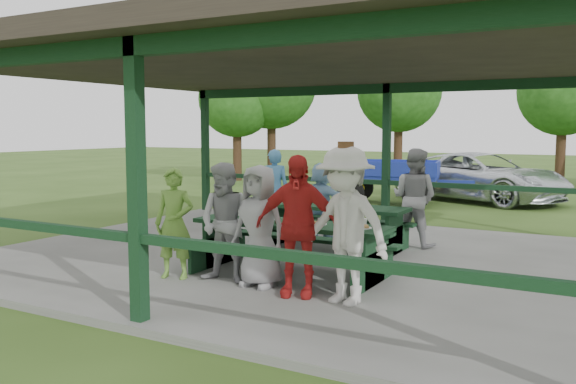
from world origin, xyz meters
The scene contains 20 objects.
ground centered at (0.00, 0.00, 0.00)m, with size 90.00×90.00×0.00m, color #2E4B17.
concrete_slab centered at (0.00, 0.00, 0.05)m, with size 10.00×8.00×0.10m, color #63635F.
pavilion_structure centered at (0.00, 0.00, 3.17)m, with size 10.60×8.60×3.24m.
picnic_table_near centered at (0.42, -1.20, 0.58)m, with size 2.85×1.39×0.75m.
picnic_table_far centered at (0.18, 0.80, 0.57)m, with size 2.48×1.39×0.75m.
table_setting centered at (0.47, -1.18, 0.88)m, with size 2.41×0.45×0.10m.
contestant_green centered at (-0.88, -2.14, 0.86)m, with size 0.56×0.37×1.53m, color #639536.
contestant_grey_left centered at (-0.13, -1.99, 0.91)m, with size 0.78×0.61×1.61m, color #9A999C.
contestant_grey_mid centered at (0.37, -1.95, 0.90)m, with size 0.78×0.51×1.59m, color gray.
contestant_red centered at (1.00, -2.10, 0.97)m, with size 1.02×0.43×1.75m, color red.
contestant_white_fedora centered at (1.66, -2.13, 1.03)m, with size 1.32×0.92×1.91m.
spectator_lblue centered at (-0.51, 1.68, 0.81)m, with size 1.32×0.42×1.42m, color #88B1D2.
spectator_blue centered at (-1.77, 2.09, 0.92)m, with size 0.60×0.39×1.64m, color #4684B8.
spectator_grey centered at (1.29, 1.70, 0.96)m, with size 0.83×0.65×1.72m, color gray.
pickup_truck centered at (0.72, 9.92, 0.72)m, with size 2.40×5.20×1.45m, color silver.
farm_trailer centered at (-1.43, 7.84, 0.67)m, with size 3.89×2.15×1.35m.
tree_far_left centered at (-8.62, 13.51, 3.99)m, with size 3.77×3.77×5.89m.
tree_left centered at (-3.98, 16.17, 3.73)m, with size 3.53×3.53×5.52m.
tree_mid centered at (2.29, 16.57, 3.53)m, with size 3.34×3.34×5.22m.
tree_edge_left centered at (-9.63, 12.43, 3.35)m, with size 3.17×3.17×4.95m.
Camera 1 is at (4.51, -8.60, 2.17)m, focal length 38.00 mm.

